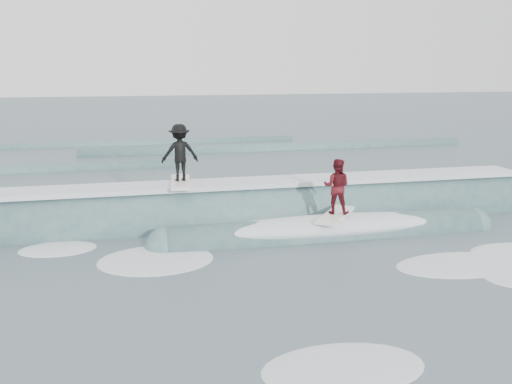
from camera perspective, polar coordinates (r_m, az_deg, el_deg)
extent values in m
plane|color=#3E535B|center=(14.06, 2.67, -6.82)|extent=(160.00, 160.00, 0.00)
cylinder|color=#3B6063|center=(17.60, -0.75, -2.81)|extent=(21.62, 2.20, 2.20)
cylinder|color=#3B6063|center=(16.07, 7.27, -4.42)|extent=(9.00, 1.11, 1.11)
sphere|color=#3B6063|center=(15.14, -8.98, -5.54)|extent=(1.11, 1.11, 1.11)
sphere|color=#3B6063|center=(18.10, 20.76, -3.21)|extent=(1.11, 1.11, 1.11)
cube|color=white|center=(17.33, -0.76, 0.92)|extent=(18.00, 1.30, 0.14)
ellipsoid|color=white|center=(15.98, 7.30, -3.39)|extent=(7.60, 1.30, 0.60)
cube|color=white|center=(16.98, -7.55, 0.99)|extent=(0.74, 2.04, 0.10)
imported|color=black|center=(16.83, -7.64, 3.94)|extent=(1.11, 0.68, 1.67)
cube|color=white|center=(15.97, 7.98, -2.28)|extent=(1.65, 1.93, 0.10)
imported|color=#4D0E14|center=(15.78, 8.07, 0.57)|extent=(0.93, 0.86, 1.52)
ellipsoid|color=white|center=(15.72, -19.21, -5.41)|extent=(2.03, 1.39, 0.10)
ellipsoid|color=white|center=(14.60, 19.87, -6.84)|extent=(3.37, 2.30, 0.10)
ellipsoid|color=white|center=(14.27, -9.98, -6.70)|extent=(3.37, 2.30, 0.10)
ellipsoid|color=white|center=(9.49, 8.74, -17.00)|extent=(2.75, 1.88, 0.10)
ellipsoid|color=white|center=(16.14, 24.19, -5.37)|extent=(2.28, 1.56, 0.10)
cylinder|color=#3B6063|center=(32.29, 2.47, 4.22)|extent=(22.00, 0.80, 0.80)
cylinder|color=#3B6063|center=(35.05, -14.00, 4.52)|extent=(22.00, 0.60, 0.60)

